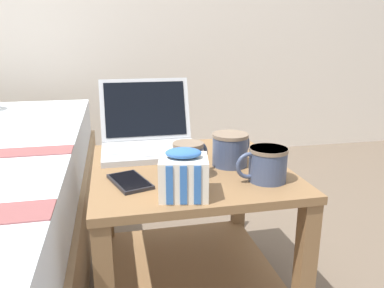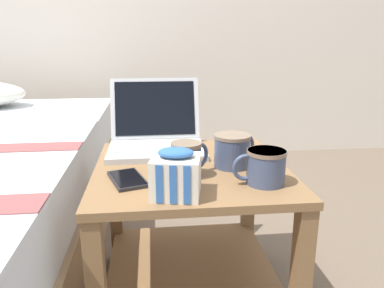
{
  "view_description": "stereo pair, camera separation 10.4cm",
  "coord_description": "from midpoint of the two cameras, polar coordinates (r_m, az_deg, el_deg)",
  "views": [
    {
      "loc": [
        -0.21,
        -1.03,
        0.83
      ],
      "look_at": [
        0.0,
        -0.04,
        0.54
      ],
      "focal_mm": 35.0,
      "sensor_mm": 36.0,
      "label": 1
    },
    {
      "loc": [
        -0.11,
        -1.04,
        0.83
      ],
      "look_at": [
        0.0,
        -0.04,
        0.54
      ],
      "focal_mm": 35.0,
      "sensor_mm": 36.0,
      "label": 2
    }
  ],
  "objects": [
    {
      "name": "bedside_table",
      "position": [
        1.17,
        2.36,
        -11.03
      ],
      "size": [
        0.56,
        0.58,
        0.46
      ],
      "color": "olive",
      "rests_on": "ground_plane"
    },
    {
      "name": "snack_bag",
      "position": [
        0.89,
        0.91,
        -4.71
      ],
      "size": [
        0.13,
        0.12,
        0.12
      ],
      "color": "silver",
      "rests_on": "bedside_table"
    },
    {
      "name": "mug_front_left",
      "position": [
        1.01,
        2.24,
        -2.16
      ],
      "size": [
        0.11,
        0.1,
        0.1
      ],
      "color": "#3F4C6B",
      "rests_on": "bedside_table"
    },
    {
      "name": "mug_mid_center",
      "position": [
        1.1,
        8.94,
        -0.77
      ],
      "size": [
        0.14,
        0.11,
        0.1
      ],
      "color": "#3F4C6B",
      "rests_on": "bedside_table"
    },
    {
      "name": "cell_phone",
      "position": [
        1.0,
        -6.88,
        -5.38
      ],
      "size": [
        0.12,
        0.16,
        0.01
      ],
      "color": "black",
      "rests_on": "bedside_table"
    },
    {
      "name": "laptop",
      "position": [
        1.27,
        -3.15,
        1.26
      ],
      "size": [
        0.32,
        0.3,
        0.23
      ],
      "color": "#B7BABC",
      "rests_on": "bedside_table"
    },
    {
      "name": "mug_front_right",
      "position": [
        0.99,
        14.06,
        -3.19
      ],
      "size": [
        0.14,
        0.1,
        0.09
      ],
      "color": "#3F4C6B",
      "rests_on": "bedside_table"
    }
  ]
}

